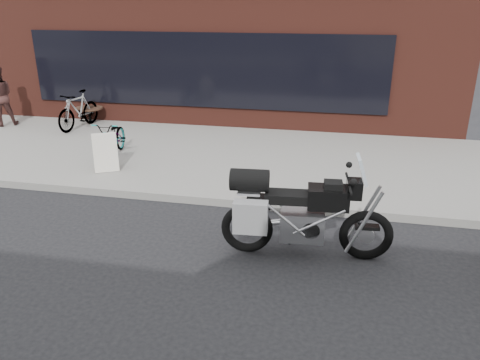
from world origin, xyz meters
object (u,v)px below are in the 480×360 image
bicycle_front (113,138)px  cafe_table (89,109)px  bicycle_rear (78,110)px  motorcycle (295,213)px  sandwich_sign (105,151)px

bicycle_front → cafe_table: 3.49m
bicycle_front → bicycle_rear: bearing=126.2°
motorcycle → sandwich_sign: 4.90m
motorcycle → sandwich_sign: (-4.21, 2.50, -0.13)m
sandwich_sign → cafe_table: (-2.35, 3.61, 0.02)m
motorcycle → cafe_table: size_ratio=3.17×
bicycle_front → bicycle_rear: bicycle_rear is taller
bicycle_rear → sandwich_sign: bearing=-44.2°
cafe_table → sandwich_sign: bearing=-57.0°
motorcycle → sandwich_sign: motorcycle is taller
sandwich_sign → bicycle_rear: bearing=99.6°
bicycle_front → sandwich_sign: size_ratio=2.07×
bicycle_rear → bicycle_front: bearing=-37.9°
motorcycle → bicycle_rear: 8.49m
bicycle_front → bicycle_rear: (-2.06, 2.13, 0.08)m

